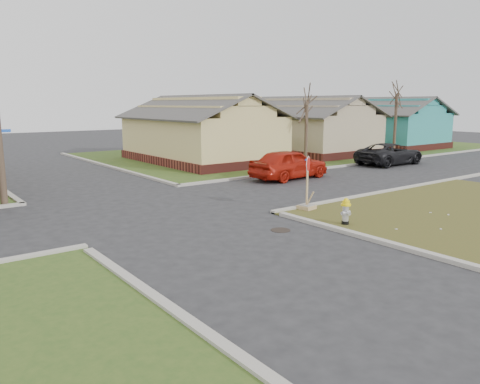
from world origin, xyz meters
TOP-DOWN VIEW (x-y plane):
  - ground at (0.00, 0.00)m, footprint 120.00×120.00m
  - verge_far_right at (22.00, 18.00)m, footprint 37.00×19.00m
  - curbs at (0.00, 5.00)m, footprint 80.00×40.00m
  - manhole at (2.20, -0.50)m, footprint 0.64×0.64m
  - side_house_yellow at (10.00, 16.50)m, footprint 7.60×11.60m
  - side_house_tan at (20.00, 16.50)m, footprint 7.60×11.60m
  - side_house_teal at (30.00, 16.50)m, footprint 7.60×11.60m
  - tree_mid_right at (14.00, 10.20)m, footprint 0.22×0.22m
  - tree_far_right at (24.00, 10.50)m, footprint 0.22×0.22m
  - fire_hydrant at (4.34, -1.37)m, footprint 0.34×0.34m
  - stop_sign at (4.95, 1.07)m, footprint 0.58×0.57m
  - red_sedan at (9.67, 7.12)m, footprint 4.91×2.25m
  - dark_pickup at (19.25, 7.50)m, footprint 5.20×2.44m

SIDE VIEW (x-z plane):
  - ground at x=0.00m, z-range 0.00..0.00m
  - curbs at x=0.00m, z-range -0.06..0.06m
  - manhole at x=2.20m, z-range 0.00..0.01m
  - verge_far_right at x=22.00m, z-range 0.00..0.05m
  - stop_sign at x=4.95m, z-range -0.54..1.52m
  - fire_hydrant at x=4.34m, z-range 0.09..1.00m
  - dark_pickup at x=19.25m, z-range 0.00..1.44m
  - red_sedan at x=9.67m, z-range 0.00..1.63m
  - tree_mid_right at x=14.00m, z-range 0.05..4.25m
  - side_house_yellow at x=10.00m, z-range -0.16..4.54m
  - side_house_tan at x=20.00m, z-range -0.16..4.54m
  - side_house_teal at x=30.00m, z-range -0.16..4.54m
  - tree_far_right at x=24.00m, z-range 0.05..4.81m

